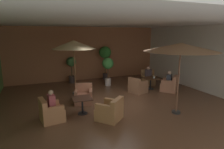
{
  "coord_description": "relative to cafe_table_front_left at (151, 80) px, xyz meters",
  "views": [
    {
      "loc": [
        -3.19,
        -7.29,
        2.99
      ],
      "look_at": [
        0.0,
        0.51,
        1.2
      ],
      "focal_mm": 30.83,
      "sensor_mm": 36.0,
      "label": 1
    }
  ],
  "objects": [
    {
      "name": "ground_plane",
      "position": [
        -2.64,
        -1.38,
        -0.5
      ],
      "size": [
        10.03,
        10.13,
        0.02
      ],
      "primitive_type": "cube",
      "color": "brown"
    },
    {
      "name": "wall_back_brick",
      "position": [
        -2.64,
        3.64,
        1.22
      ],
      "size": [
        10.03,
        0.08,
        3.42
      ],
      "primitive_type": "cube",
      "color": "#A26340",
      "rests_on": "ground_plane"
    },
    {
      "name": "wall_right_plain",
      "position": [
        2.33,
        -1.38,
        1.22
      ],
      "size": [
        0.08,
        10.13,
        3.42
      ],
      "primitive_type": "cube",
      "color": "silver",
      "rests_on": "ground_plane"
    },
    {
      "name": "ceiling_slab",
      "position": [
        -2.64,
        -1.38,
        2.96
      ],
      "size": [
        10.03,
        10.13,
        0.06
      ],
      "primitive_type": "cube",
      "color": "white",
      "rests_on": "wall_back_brick"
    },
    {
      "name": "cafe_table_front_left",
      "position": [
        0.0,
        0.0,
        0.0
      ],
      "size": [
        0.74,
        0.74,
        0.63
      ],
      "color": "black",
      "rests_on": "ground_plane"
    },
    {
      "name": "armchair_front_left_north",
      "position": [
        0.44,
        0.93,
        -0.18
      ],
      "size": [
        1.04,
        1.03,
        0.85
      ],
      "color": "#A57849",
      "rests_on": "ground_plane"
    },
    {
      "name": "armchair_front_left_east",
      "position": [
        -0.98,
        -0.3,
        -0.19
      ],
      "size": [
        0.94,
        0.95,
        0.8
      ],
      "color": "#A97453",
      "rests_on": "ground_plane"
    },
    {
      "name": "armchair_front_left_south",
      "position": [
        0.69,
        -0.76,
        -0.17
      ],
      "size": [
        1.06,
        1.07,
        0.86
      ],
      "color": "#B57556",
      "rests_on": "ground_plane"
    },
    {
      "name": "cafe_table_front_right",
      "position": [
        -4.26,
        -1.87,
        0.0
      ],
      "size": [
        0.77,
        0.77,
        0.63
      ],
      "color": "black",
      "rests_on": "ground_plane"
    },
    {
      "name": "armchair_front_right_north",
      "position": [
        -3.93,
        -0.74,
        -0.19
      ],
      "size": [
        0.95,
        0.98,
        0.83
      ],
      "color": "#AA6B51",
      "rests_on": "ground_plane"
    },
    {
      "name": "armchair_front_right_east",
      "position": [
        -5.43,
        -2.05,
        -0.19
      ],
      "size": [
        0.86,
        0.9,
        0.81
      ],
      "color": "#B3744A",
      "rests_on": "ground_plane"
    },
    {
      "name": "armchair_front_right_south",
      "position": [
        -3.48,
        -2.75,
        -0.19
      ],
      "size": [
        1.11,
        1.11,
        0.81
      ],
      "color": "#AD7647",
      "rests_on": "ground_plane"
    },
    {
      "name": "patio_umbrella_tall_red",
      "position": [
        -0.92,
        -3.19,
        2.01
      ],
      "size": [
        2.66,
        2.66,
        2.67
      ],
      "color": "#2D2D2D",
      "rests_on": "ground_plane"
    },
    {
      "name": "patio_umbrella_center_beige",
      "position": [
        -3.99,
        0.71,
        1.97
      ],
      "size": [
        2.13,
        2.13,
        2.69
      ],
      "color": "#2D2D2D",
      "rests_on": "ground_plane"
    },
    {
      "name": "potted_tree_left_corner",
      "position": [
        -3.73,
        3.04,
        0.55
      ],
      "size": [
        0.59,
        0.59,
        1.61
      ],
      "color": "#3A2D2B",
      "rests_on": "ground_plane"
    },
    {
      "name": "potted_tree_mid_left",
      "position": [
        -1.89,
        1.59,
        0.65
      ],
      "size": [
        0.66,
        0.66,
        1.65
      ],
      "color": "beige",
      "rests_on": "ground_plane"
    },
    {
      "name": "potted_tree_mid_right",
      "position": [
        -1.49,
        3.12,
        1.17
      ],
      "size": [
        0.79,
        0.79,
        2.19
      ],
      "color": "#382C30",
      "rests_on": "ground_plane"
    },
    {
      "name": "patron_blue_shirt",
      "position": [
        0.66,
        -0.73,
        0.24
      ],
      "size": [
        0.45,
        0.44,
        0.65
      ],
      "color": "#363A46",
      "rests_on": "ground_plane"
    },
    {
      "name": "patron_by_window",
      "position": [
        0.42,
        0.89,
        0.21
      ],
      "size": [
        0.45,
        0.39,
        0.68
      ],
      "color": "#3E3236",
      "rests_on": "ground_plane"
    },
    {
      "name": "patron_with_friend",
      "position": [
        -5.39,
        -2.04,
        0.23
      ],
      "size": [
        0.26,
        0.4,
        0.68
      ],
      "color": "#AF4950",
      "rests_on": "ground_plane"
    },
    {
      "name": "iced_drink_cup",
      "position": [
        0.13,
        -0.14,
        0.2
      ],
      "size": [
        0.08,
        0.08,
        0.11
      ],
      "primitive_type": "cylinder",
      "color": "white",
      "rests_on": "cafe_table_front_left"
    }
  ]
}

